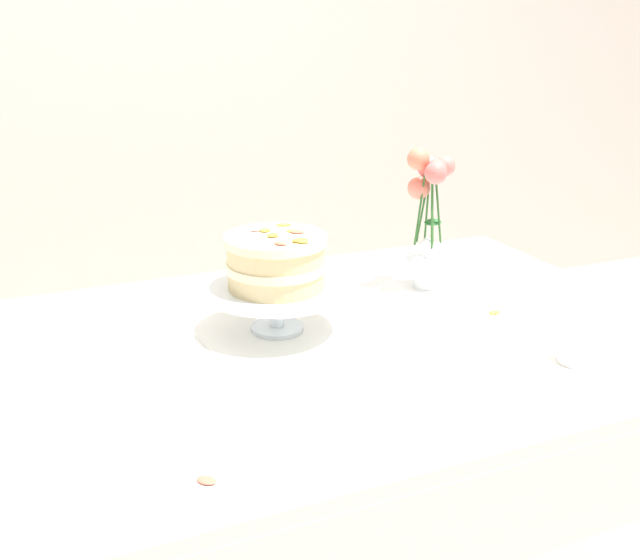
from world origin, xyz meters
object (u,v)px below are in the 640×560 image
layer_cake (276,261)px  flower_vase (428,215)px  teacup (576,355)px  cake_stand (277,295)px  dining_table (350,376)px

layer_cake → flower_vase: size_ratio=0.61×
flower_vase → teacup: bearing=-86.1°
teacup → cake_stand: bearing=140.7°
cake_stand → teacup: 0.60m
layer_cake → teacup: layer_cake is taller
dining_table → teacup: teacup is taller
dining_table → teacup: size_ratio=11.54×
dining_table → cake_stand: 0.23m
layer_cake → flower_vase: 0.44m
cake_stand → flower_vase: size_ratio=0.84×
dining_table → cake_stand: bearing=145.2°
flower_vase → cake_stand: bearing=-165.0°
cake_stand → layer_cake: bearing=-34.2°
dining_table → teacup: 0.46m
teacup → dining_table: bearing=139.2°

